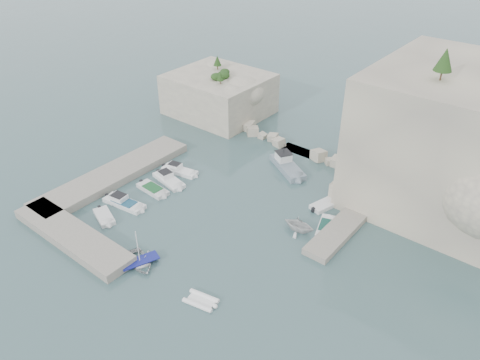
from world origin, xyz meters
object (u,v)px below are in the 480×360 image
Objects in this scene: motorboat_b at (169,182)px; tender_east_c at (328,205)px; motorboat_e at (105,218)px; tender_east_d at (347,204)px; motorboat_a at (180,173)px; tender_east_b at (325,229)px; inflatable_dinghy at (201,302)px; rowboat at (140,264)px; motorboat_c at (153,191)px; tender_east_a at (298,230)px; work_boat at (287,170)px; motorboat_d at (125,205)px.

motorboat_b is 1.08× the size of tender_east_c.
tender_east_d is (21.81, 21.59, 0.00)m from motorboat_e.
tender_east_b is (22.69, 1.81, 0.00)m from motorboat_a.
tender_east_b is 0.87× the size of tender_east_c.
motorboat_b is 1.41× the size of motorboat_e.
rowboat is at bearing 169.46° from inflatable_dinghy.
motorboat_c is 1.23× the size of motorboat_e.
tender_east_c is at bearing -7.54° from tender_east_a.
motorboat_a is at bearing 113.87° from motorboat_b.
tender_east_d reaches higher than tender_east_c.
tender_east_d is at bearing 37.83° from motorboat_b.
motorboat_a is 1.04× the size of tender_east_c.
work_boat is (-11.18, 8.51, 0.00)m from tender_east_b.
motorboat_a is 0.72× the size of work_boat.
motorboat_a is 20.37m from tender_east_a.
motorboat_d is 26.15m from tender_east_c.
motorboat_b reaches higher than tender_east_b.
motorboat_a is 22.76m from tender_east_b.
tender_east_c is 0.70× the size of work_boat.
rowboat reaches higher than tender_east_b.
motorboat_e is (-0.09, -7.89, 0.00)m from motorboat_c.
tender_east_a is at bearing -19.96° from work_boat.
work_boat is (11.07, 23.81, 0.00)m from motorboat_e.
motorboat_c is at bearing 63.16° from rowboat.
motorboat_e is at bearing -92.50° from motorboat_d.
motorboat_b is at bearing 129.91° from tender_east_c.
tender_east_b is (22.25, 15.30, 0.00)m from motorboat_e.
tender_east_a reaches higher than tender_east_d.
tender_east_a is 8.78m from tender_east_d.
work_boat is (10.98, 15.93, 0.00)m from motorboat_c.
work_boat is (-8.97, 4.00, 0.00)m from tender_east_c.
motorboat_e is 0.88× the size of tender_east_b.
tender_east_b is (12.55, 17.97, 0.00)m from rowboat.
tender_east_a is 3.26m from tender_east_b.
work_boat is at bearing 32.84° from tender_east_a.
motorboat_b is 0.75× the size of work_boat.
work_boat is at bearing 61.34° from motorboat_b.
tender_east_b is 14.05m from work_boat.
rowboat is at bearing 170.84° from tender_east_c.
tender_east_d is at bearing -14.66° from tender_east_b.
rowboat is 1.05× the size of tender_east_d.
motorboat_d is (-0.47, -7.41, 0.00)m from motorboat_b.
motorboat_b is at bearing 104.94° from tender_east_d.
motorboat_c is 4.51m from motorboat_d.
motorboat_a is at bearing 82.18° from tender_east_a.
inflatable_dinghy is (8.82, 0.16, 0.00)m from rowboat.
motorboat_a is 5.63m from motorboat_c.
tender_east_c is (19.89, 9.01, 0.00)m from motorboat_b.
motorboat_d is at bearing 151.01° from inflatable_dinghy.
tender_east_d is at bearing -18.93° from tender_east_a.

